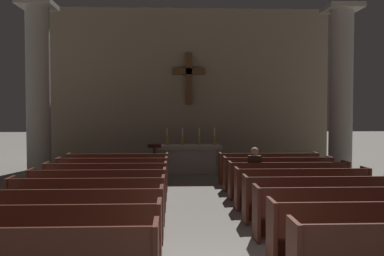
% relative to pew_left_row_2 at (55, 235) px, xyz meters
% --- Properties ---
extents(pew_left_row_2, '(3.03, 0.50, 0.95)m').
position_rel_pew_left_row_2_xyz_m(pew_left_row_2, '(0.00, 0.00, 0.00)').
color(pew_left_row_2, '#4C2319').
rests_on(pew_left_row_2, ground).
extents(pew_left_row_3, '(3.03, 0.50, 0.95)m').
position_rel_pew_left_row_2_xyz_m(pew_left_row_3, '(0.00, 1.15, 0.00)').
color(pew_left_row_3, '#4C2319').
rests_on(pew_left_row_3, ground).
extents(pew_left_row_4, '(3.03, 0.50, 0.95)m').
position_rel_pew_left_row_2_xyz_m(pew_left_row_4, '(0.00, 2.30, 0.00)').
color(pew_left_row_4, '#4C2319').
rests_on(pew_left_row_4, ground).
extents(pew_left_row_5, '(3.03, 0.50, 0.95)m').
position_rel_pew_left_row_2_xyz_m(pew_left_row_5, '(0.00, 3.45, 0.00)').
color(pew_left_row_5, '#4C2319').
rests_on(pew_left_row_5, ground).
extents(pew_left_row_6, '(3.03, 0.50, 0.95)m').
position_rel_pew_left_row_2_xyz_m(pew_left_row_6, '(0.00, 4.60, 0.00)').
color(pew_left_row_6, '#4C2319').
rests_on(pew_left_row_6, ground).
extents(pew_left_row_7, '(3.03, 0.50, 0.95)m').
position_rel_pew_left_row_2_xyz_m(pew_left_row_7, '(0.00, 5.75, 0.00)').
color(pew_left_row_7, '#4C2319').
rests_on(pew_left_row_7, ground).
extents(pew_left_row_8, '(3.03, 0.50, 0.95)m').
position_rel_pew_left_row_2_xyz_m(pew_left_row_8, '(0.00, 6.90, 0.00)').
color(pew_left_row_8, '#4C2319').
rests_on(pew_left_row_8, ground).
extents(pew_right_row_2, '(3.03, 0.50, 0.95)m').
position_rel_pew_left_row_2_xyz_m(pew_right_row_2, '(4.60, 0.00, 0.00)').
color(pew_right_row_2, '#4C2319').
rests_on(pew_right_row_2, ground).
extents(pew_right_row_3, '(3.03, 0.50, 0.95)m').
position_rel_pew_left_row_2_xyz_m(pew_right_row_3, '(4.60, 1.15, 0.00)').
color(pew_right_row_3, '#4C2319').
rests_on(pew_right_row_3, ground).
extents(pew_right_row_4, '(3.03, 0.50, 0.95)m').
position_rel_pew_left_row_2_xyz_m(pew_right_row_4, '(4.60, 2.30, 0.00)').
color(pew_right_row_4, '#4C2319').
rests_on(pew_right_row_4, ground).
extents(pew_right_row_5, '(3.03, 0.50, 0.95)m').
position_rel_pew_left_row_2_xyz_m(pew_right_row_5, '(4.60, 3.45, 0.00)').
color(pew_right_row_5, '#4C2319').
rests_on(pew_right_row_5, ground).
extents(pew_right_row_6, '(3.03, 0.50, 0.95)m').
position_rel_pew_left_row_2_xyz_m(pew_right_row_6, '(4.60, 4.60, 0.00)').
color(pew_right_row_6, '#4C2319').
rests_on(pew_right_row_6, ground).
extents(pew_right_row_7, '(3.03, 0.50, 0.95)m').
position_rel_pew_left_row_2_xyz_m(pew_right_row_7, '(4.60, 5.75, 0.00)').
color(pew_right_row_7, '#4C2319').
rests_on(pew_right_row_7, ground).
extents(pew_right_row_8, '(3.03, 0.50, 0.95)m').
position_rel_pew_left_row_2_xyz_m(pew_right_row_8, '(4.60, 6.90, 0.00)').
color(pew_right_row_8, '#4C2319').
rests_on(pew_right_row_8, ground).
extents(column_left_second, '(1.17, 1.17, 5.79)m').
position_rel_pew_left_row_2_xyz_m(column_left_second, '(-2.79, 8.28, 2.34)').
color(column_left_second, '#9E998E').
rests_on(column_left_second, ground).
extents(column_right_second, '(1.17, 1.17, 5.79)m').
position_rel_pew_left_row_2_xyz_m(column_right_second, '(7.39, 8.28, 2.34)').
color(column_right_second, '#9E998E').
rests_on(column_right_second, ground).
extents(altar, '(2.20, 0.90, 1.01)m').
position_rel_pew_left_row_2_xyz_m(altar, '(2.30, 9.16, 0.06)').
color(altar, '#A8A399').
rests_on(altar, ground).
extents(candlestick_outer_left, '(0.16, 0.16, 0.60)m').
position_rel_pew_left_row_2_xyz_m(candlestick_outer_left, '(1.45, 9.16, 0.72)').
color(candlestick_outer_left, '#B79338').
rests_on(candlestick_outer_left, altar).
extents(candlestick_inner_left, '(0.16, 0.16, 0.60)m').
position_rel_pew_left_row_2_xyz_m(candlestick_inner_left, '(2.00, 9.16, 0.72)').
color(candlestick_inner_left, '#B79338').
rests_on(candlestick_inner_left, altar).
extents(candlestick_inner_right, '(0.16, 0.16, 0.60)m').
position_rel_pew_left_row_2_xyz_m(candlestick_inner_right, '(2.60, 9.16, 0.72)').
color(candlestick_inner_right, '#B79338').
rests_on(candlestick_inner_right, altar).
extents(candlestick_outer_right, '(0.16, 0.16, 0.60)m').
position_rel_pew_left_row_2_xyz_m(candlestick_outer_right, '(3.15, 9.16, 0.72)').
color(candlestick_outer_right, '#B79338').
rests_on(candlestick_outer_right, altar).
extents(apse_with_cross, '(11.42, 0.50, 6.37)m').
position_rel_pew_left_row_2_xyz_m(apse_with_cross, '(2.30, 11.41, 2.71)').
color(apse_with_cross, gray).
rests_on(apse_with_cross, ground).
extents(lectern, '(0.44, 0.36, 1.15)m').
position_rel_pew_left_row_2_xyz_m(lectern, '(1.06, 7.96, 0.07)').
color(lectern, '#4C2319').
rests_on(lectern, ground).
extents(lone_worshipper, '(0.32, 0.43, 1.32)m').
position_rel_pew_left_row_2_xyz_m(lone_worshipper, '(3.73, 4.64, 0.22)').
color(lone_worshipper, '#26262B').
rests_on(lone_worshipper, ground).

